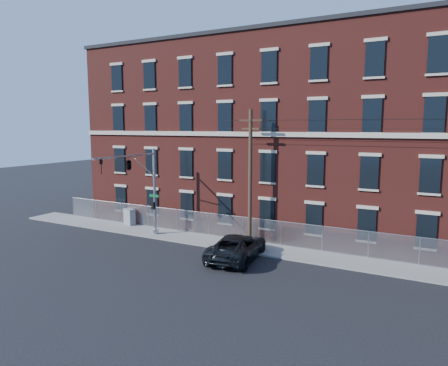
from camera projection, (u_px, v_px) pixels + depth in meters
ground at (187, 262)px, 26.99m from camera, size 140.00×140.00×0.00m
sidewalk at (390, 268)px, 25.75m from camera, size 65.00×3.00×0.12m
mill_building at (409, 136)px, 32.44m from camera, size 55.30×14.32×16.30m
chain_link_fence at (393, 247)px, 26.75m from camera, size 59.06×0.06×1.85m
traffic_signal_mast at (135, 173)px, 30.95m from camera, size 0.90×6.75×7.00m
utility_pole_near at (250, 175)px, 30.21m from camera, size 1.80×0.28×10.00m
pickup_truck at (237, 247)px, 27.59m from camera, size 3.52×6.38×1.69m
utility_cabinet at (129, 217)px, 36.81m from camera, size 1.26×0.91×1.42m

